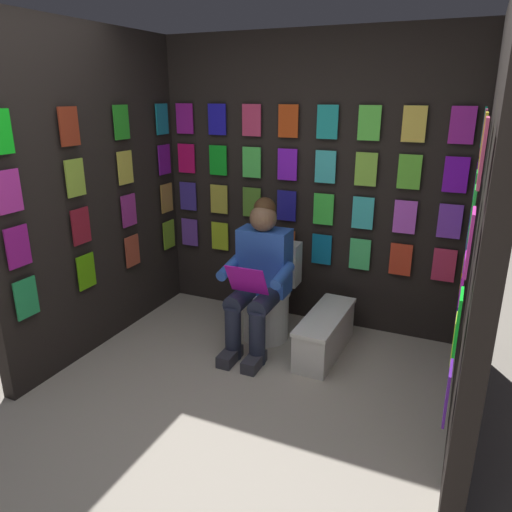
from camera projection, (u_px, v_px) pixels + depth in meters
ground_plane at (185, 459)px, 2.70m from camera, size 30.00×30.00×0.00m
display_wall_back at (309, 184)px, 4.10m from camera, size 2.74×0.14×2.42m
display_wall_left at (486, 233)px, 2.65m from camera, size 0.14×2.01×2.42m
display_wall_right at (95, 193)px, 3.71m from camera, size 0.14×2.01×2.42m
toilet at (269, 298)px, 4.02m from camera, size 0.41×0.56×0.77m
person_reading at (259, 276)px, 3.74m from camera, size 0.53×0.69×1.19m
comic_longbox_near at (325, 334)px, 3.76m from camera, size 0.29×0.82×0.33m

